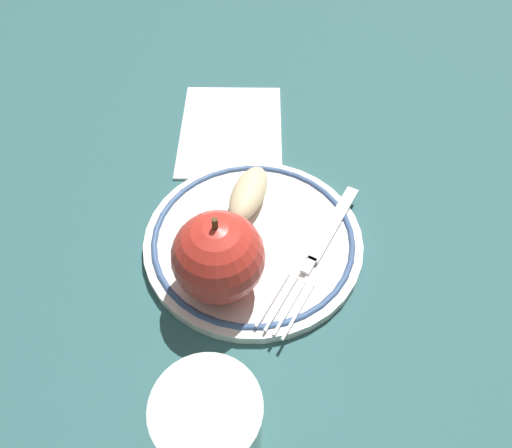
{
  "coord_description": "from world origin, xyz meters",
  "views": [
    {
      "loc": [
        0.24,
        0.14,
        0.38
      ],
      "look_at": [
        -0.01,
        0.0,
        0.03
      ],
      "focal_mm": 35.0,
      "sensor_mm": 36.0,
      "label": 1
    }
  ],
  "objects": [
    {
      "name": "fork",
      "position": [
        -0.02,
        0.06,
        0.01
      ],
      "size": [
        0.18,
        0.03,
        0.0
      ],
      "rotation": [
        0.0,
        0.0,
        6.28
      ],
      "color": "silver",
      "rests_on": "plate"
    },
    {
      "name": "plate",
      "position": [
        -0.01,
        0.0,
        0.01
      ],
      "size": [
        0.21,
        0.21,
        0.01
      ],
      "color": "white",
      "rests_on": "ground_plane"
    },
    {
      "name": "drinking_glass",
      "position": [
        0.17,
        0.07,
        0.05
      ],
      "size": [
        0.06,
        0.06,
        0.11
      ],
      "primitive_type": "cylinder",
      "color": "silver",
      "rests_on": "ground_plane"
    },
    {
      "name": "apple_slice_front",
      "position": [
        -0.04,
        -0.03,
        0.02
      ],
      "size": [
        0.08,
        0.04,
        0.02
      ],
      "primitive_type": "ellipsoid",
      "rotation": [
        0.0,
        0.0,
        3.33
      ],
      "color": "beige",
      "rests_on": "plate"
    },
    {
      "name": "apple_red_whole",
      "position": [
        0.05,
        -0.0,
        0.05
      ],
      "size": [
        0.08,
        0.08,
        0.09
      ],
      "color": "red",
      "rests_on": "plate"
    },
    {
      "name": "napkin_folded",
      "position": [
        -0.14,
        -0.1,
        0.0
      ],
      "size": [
        0.2,
        0.18,
        0.01
      ],
      "primitive_type": "cube",
      "rotation": [
        0.0,
        0.0,
        0.49
      ],
      "color": "white",
      "rests_on": "ground_plane"
    },
    {
      "name": "ground_plane",
      "position": [
        0.0,
        0.0,
        0.0
      ],
      "size": [
        2.0,
        2.0,
        0.0
      ],
      "primitive_type": "plane",
      "color": "#2F5D5E"
    }
  ]
}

